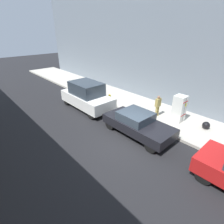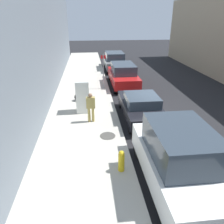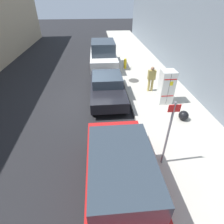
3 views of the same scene
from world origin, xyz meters
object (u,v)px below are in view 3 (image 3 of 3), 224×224
at_px(fire_hydrant, 125,63).
at_px(parked_van_white, 103,55).
at_px(pedestrian_walking_far, 151,78).
at_px(street_sign_post, 168,132).
at_px(discarded_refrigerator, 166,87).
at_px(parked_sedan_dark, 107,87).
at_px(parked_suv_red, 121,178).
at_px(trash_bag, 184,115).

xyz_separation_m(fire_hydrant, parked_van_white, (1.70, -0.75, 0.47)).
bearing_deg(pedestrian_walking_far, street_sign_post, 23.66).
xyz_separation_m(discarded_refrigerator, street_sign_post, (1.47, 4.13, 0.51)).
bearing_deg(street_sign_post, fire_hydrant, -90.53).
relative_size(discarded_refrigerator, parked_sedan_dark, 0.41).
bearing_deg(pedestrian_walking_far, parked_suv_red, 12.33).
distance_m(street_sign_post, parked_suv_red, 2.04).
xyz_separation_m(fire_hydrant, pedestrian_walking_far, (-0.96, 4.00, 0.45)).
bearing_deg(parked_van_white, parked_sedan_dark, 90.00).
distance_m(trash_bag, parked_suv_red, 4.89).
distance_m(fire_hydrant, parked_sedan_dark, 4.73).
xyz_separation_m(parked_van_white, parked_sedan_dark, (-0.00, 5.16, -0.32)).
bearing_deg(parked_van_white, pedestrian_walking_far, 119.23).
relative_size(discarded_refrigerator, parked_suv_red, 0.37).
distance_m(trash_bag, parked_van_white, 8.57).
distance_m(discarded_refrigerator, parked_suv_red, 6.03).
distance_m(parked_van_white, parked_suv_red, 11.28).
bearing_deg(pedestrian_walking_far, trash_bag, 48.56).
height_order(parked_sedan_dark, parked_suv_red, parked_suv_red).
distance_m(parked_sedan_dark, parked_suv_red, 6.12).
distance_m(pedestrian_walking_far, parked_suv_red, 7.05).
distance_m(discarded_refrigerator, parked_van_white, 6.83).
relative_size(pedestrian_walking_far, parked_suv_red, 0.31).
bearing_deg(parked_sedan_dark, parked_van_white, -90.00).
xyz_separation_m(discarded_refrigerator, trash_bag, (-0.35, 1.73, -0.66)).
relative_size(street_sign_post, parked_suv_red, 0.52).
bearing_deg(trash_bag, pedestrian_walking_far, -75.91).
xyz_separation_m(fire_hydrant, trash_bag, (-1.73, 7.08, -0.18)).
relative_size(fire_hydrant, parked_suv_red, 0.17).
bearing_deg(street_sign_post, parked_suv_red, 33.07).
bearing_deg(discarded_refrigerator, pedestrian_walking_far, -72.58).
height_order(street_sign_post, trash_bag, street_sign_post).
bearing_deg(discarded_refrigerator, parked_van_white, -63.20).
distance_m(fire_hydrant, trash_bag, 7.29).
xyz_separation_m(fire_hydrant, parked_suv_red, (1.70, 10.53, 0.31)).
relative_size(trash_bag, pedestrian_walking_far, 0.30).
bearing_deg(street_sign_post, pedestrian_walking_far, -100.81).
relative_size(discarded_refrigerator, fire_hydrant, 2.23).
distance_m(street_sign_post, trash_bag, 3.23).
height_order(discarded_refrigerator, parked_van_white, parked_van_white).
relative_size(street_sign_post, fire_hydrant, 3.11).
distance_m(discarded_refrigerator, pedestrian_walking_far, 1.42).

